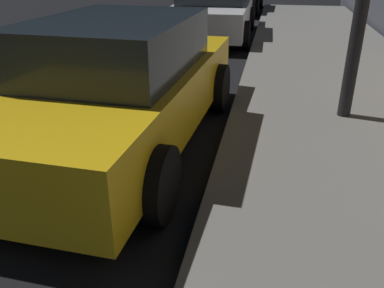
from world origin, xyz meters
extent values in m
cube|color=gold|center=(2.85, 4.07, 0.57)|extent=(1.92, 4.42, 0.64)
cube|color=#1E2328|center=(2.85, 4.05, 1.15)|extent=(1.61, 2.26, 0.56)
cylinder|color=black|center=(2.05, 5.46, 0.33)|extent=(0.25, 0.67, 0.66)
cylinder|color=black|center=(3.78, 5.38, 0.33)|extent=(0.25, 0.67, 0.66)
cylinder|color=black|center=(3.65, 2.69, 0.33)|extent=(0.25, 0.67, 0.66)
cube|color=silver|center=(2.85, 10.94, 0.57)|extent=(1.94, 4.51, 0.64)
cylinder|color=black|center=(1.88, 12.31, 0.33)|extent=(0.23, 0.66, 0.66)
cylinder|color=black|center=(3.77, 12.34, 0.33)|extent=(0.23, 0.66, 0.66)
cylinder|color=black|center=(1.93, 9.53, 0.33)|extent=(0.23, 0.66, 0.66)
cylinder|color=black|center=(3.82, 9.56, 0.33)|extent=(0.23, 0.66, 0.66)
cylinder|color=black|center=(3.80, 18.03, 0.33)|extent=(0.23, 0.66, 0.66)
cylinder|color=black|center=(1.90, 15.38, 0.33)|extent=(0.23, 0.66, 0.66)
cylinder|color=black|center=(3.76, 15.34, 0.33)|extent=(0.23, 0.66, 0.66)
camera|label=1|loc=(4.47, -0.01, 2.01)|focal=37.62mm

